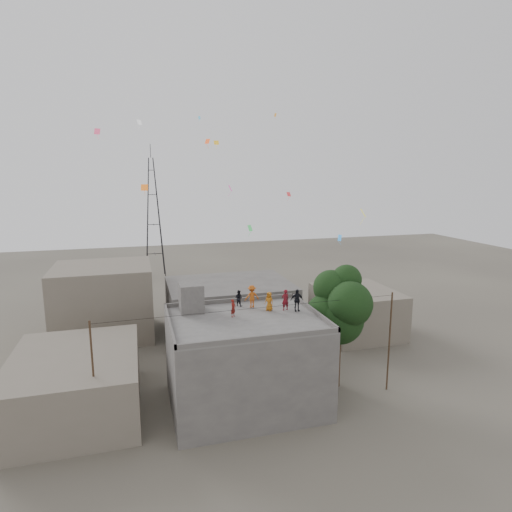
{
  "coord_description": "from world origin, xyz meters",
  "views": [
    {
      "loc": [
        -6.71,
        -26.34,
        15.56
      ],
      "look_at": [
        0.94,
        0.57,
        10.22
      ],
      "focal_mm": 30.0,
      "sensor_mm": 36.0,
      "label": 1
    }
  ],
  "objects_px": {
    "person_red_adult": "(285,300)",
    "tree": "(341,307)",
    "transmission_tower": "(153,218)",
    "person_dark_adult": "(297,300)",
    "stair_head_box": "(191,298)"
  },
  "relations": [
    {
      "from": "person_dark_adult",
      "to": "tree",
      "type": "bearing_deg",
      "value": 4.89
    },
    {
      "from": "person_red_adult",
      "to": "person_dark_adult",
      "type": "relative_size",
      "value": 0.96
    },
    {
      "from": "person_red_adult",
      "to": "person_dark_adult",
      "type": "height_order",
      "value": "person_dark_adult"
    },
    {
      "from": "tree",
      "to": "stair_head_box",
      "type": "bearing_deg",
      "value": 169.26
    },
    {
      "from": "tree",
      "to": "person_dark_adult",
      "type": "relative_size",
      "value": 5.79
    },
    {
      "from": "stair_head_box",
      "to": "person_dark_adult",
      "type": "relative_size",
      "value": 1.27
    },
    {
      "from": "person_red_adult",
      "to": "person_dark_adult",
      "type": "distance_m",
      "value": 0.83
    },
    {
      "from": "tree",
      "to": "person_dark_adult",
      "type": "bearing_deg",
      "value": 179.18
    },
    {
      "from": "tree",
      "to": "transmission_tower",
      "type": "relative_size",
      "value": 0.45
    },
    {
      "from": "transmission_tower",
      "to": "person_red_adult",
      "type": "xyz_separation_m",
      "value": [
        7.23,
        -38.94,
        -2.22
      ]
    },
    {
      "from": "stair_head_box",
      "to": "tree",
      "type": "bearing_deg",
      "value": -10.74
    },
    {
      "from": "person_red_adult",
      "to": "tree",
      "type": "bearing_deg",
      "value": 165.86
    },
    {
      "from": "stair_head_box",
      "to": "person_red_adult",
      "type": "distance_m",
      "value": 6.62
    },
    {
      "from": "tree",
      "to": "person_red_adult",
      "type": "xyz_separation_m",
      "value": [
        -4.13,
        0.46,
        0.75
      ]
    },
    {
      "from": "tree",
      "to": "transmission_tower",
      "type": "distance_m",
      "value": 41.12
    }
  ]
}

